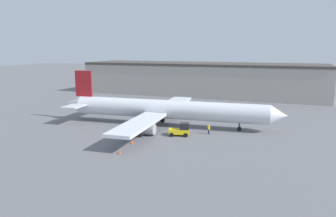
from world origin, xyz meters
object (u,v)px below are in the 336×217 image
object	(u,v)px
baggage_tug	(181,130)
safety_cone_far	(120,152)
belt_loader_truck	(134,129)
safety_cone_near	(132,142)
airplane	(163,110)
ground_crew_worker	(209,129)

from	to	relation	value
baggage_tug	safety_cone_far	size ratio (longest dim) A/B	6.54
belt_loader_truck	safety_cone_near	distance (m)	4.60
airplane	safety_cone_far	distance (m)	17.74
belt_loader_truck	safety_cone_far	xyz separation A→B (m)	(2.26, -8.82, -0.83)
ground_crew_worker	airplane	bearing A→B (deg)	-70.56
safety_cone_near	safety_cone_far	xyz separation A→B (m)	(0.50, -4.65, 0.00)
ground_crew_worker	safety_cone_near	bearing A→B (deg)	-6.02
airplane	baggage_tug	xyz separation A→B (m)	(5.46, -5.77, -1.96)
airplane	belt_loader_truck	size ratio (longest dim) A/B	11.22
ground_crew_worker	safety_cone_near	xyz separation A→B (m)	(-9.32, -9.75, -0.60)
airplane	ground_crew_worker	world-z (taller)	airplane
safety_cone_near	safety_cone_far	world-z (taller)	same
baggage_tug	ground_crew_worker	bearing A→B (deg)	17.88
ground_crew_worker	belt_loader_truck	size ratio (longest dim) A/B	0.43
airplane	ground_crew_worker	size ratio (longest dim) A/B	25.86
ground_crew_worker	safety_cone_far	bearing A→B (deg)	6.20
safety_cone_far	safety_cone_near	bearing A→B (deg)	96.18
ground_crew_worker	belt_loader_truck	bearing A→B (deg)	-25.59
ground_crew_worker	baggage_tug	xyz separation A→B (m)	(-4.02, -2.64, 0.12)
ground_crew_worker	baggage_tug	distance (m)	4.81
baggage_tug	safety_cone_near	xyz separation A→B (m)	(-5.31, -7.11, -0.72)
ground_crew_worker	safety_cone_far	distance (m)	16.89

